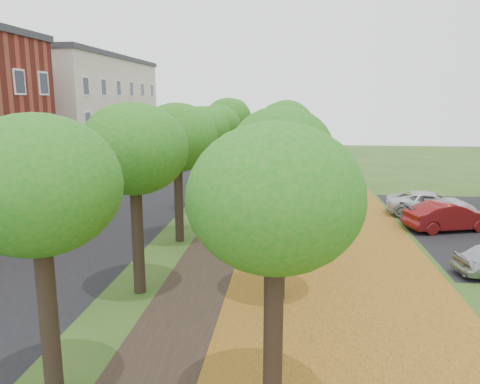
# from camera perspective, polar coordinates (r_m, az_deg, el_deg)

# --- Properties ---
(street_asphalt) EXTENTS (8.00, 70.00, 0.01)m
(street_asphalt) POSITION_cam_1_polar(r_m,az_deg,el_deg) (26.77, -16.98, -3.45)
(street_asphalt) COLOR black
(street_asphalt) RESTS_ON ground
(footpath) EXTENTS (3.20, 70.00, 0.01)m
(footpath) POSITION_cam_1_polar(r_m,az_deg,el_deg) (24.85, -0.79, -4.07)
(footpath) COLOR black
(footpath) RESTS_ON ground
(leaf_verge) EXTENTS (7.50, 70.00, 0.01)m
(leaf_verge) POSITION_cam_1_polar(r_m,az_deg,el_deg) (24.79, 10.80, -4.31)
(leaf_verge) COLOR #A96C1F
(leaf_verge) RESTS_ON ground
(tree_row_west) EXTENTS (3.55, 33.55, 6.26)m
(tree_row_west) POSITION_cam_1_polar(r_m,az_deg,el_deg) (24.40, -6.00, 6.82)
(tree_row_west) COLOR black
(tree_row_west) RESTS_ON ground
(tree_row_east) EXTENTS (3.55, 33.55, 6.26)m
(tree_row_east) POSITION_cam_1_polar(r_m,az_deg,el_deg) (23.87, 5.43, 6.73)
(tree_row_east) COLOR black
(tree_row_east) RESTS_ON ground
(building_cream) EXTENTS (10.30, 20.30, 10.40)m
(building_cream) POSITION_cam_1_polar(r_m,az_deg,el_deg) (46.29, -19.64, 8.94)
(building_cream) COLOR beige
(building_cream) RESTS_ON ground
(car_red) EXTENTS (4.68, 2.76, 1.46)m
(car_red) POSITION_cam_1_polar(r_m,az_deg,el_deg) (26.01, 24.12, -2.73)
(car_red) COLOR maroon
(car_red) RESTS_ON ground
(car_grey) EXTENTS (4.43, 2.22, 1.24)m
(car_grey) POSITION_cam_1_polar(r_m,az_deg,el_deg) (26.73, 23.62, -2.58)
(car_grey) COLOR #323237
(car_grey) RESTS_ON ground
(car_white) EXTENTS (5.04, 2.72, 1.34)m
(car_white) POSITION_cam_1_polar(r_m,az_deg,el_deg) (28.97, 22.21, -1.34)
(car_white) COLOR silver
(car_white) RESTS_ON ground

